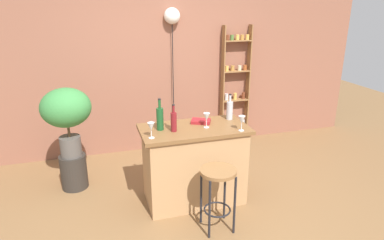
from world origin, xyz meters
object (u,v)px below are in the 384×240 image
(wine_glass_left, at_px, (207,117))
(bottle_wine_red, at_px, (160,118))
(plant_stool, at_px, (74,171))
(bottle_olive_oil, at_px, (174,121))
(potted_plant, at_px, (66,112))
(bar_stool, at_px, (218,185))
(cookbook, at_px, (201,121))
(wine_glass_center, at_px, (242,120))
(pendant_globe_light, at_px, (172,18))
(spice_shelf, at_px, (235,87))
(wine_glass_right, at_px, (151,127))
(bottle_soda_blue, at_px, (230,110))

(wine_glass_left, bearing_deg, bottle_wine_red, 170.96)
(plant_stool, bearing_deg, bottle_olive_oil, -33.89)
(potted_plant, height_order, bottle_wine_red, potted_plant)
(bar_stool, distance_m, cookbook, 0.82)
(wine_glass_center, distance_m, pendant_globe_light, 2.04)
(wine_glass_center, height_order, cookbook, wine_glass_center)
(plant_stool, xyz_separation_m, wine_glass_center, (1.78, -0.93, 0.80))
(pendant_globe_light, bearing_deg, potted_plant, -150.09)
(spice_shelf, xyz_separation_m, wine_glass_right, (-1.64, -1.68, 0.10))
(spice_shelf, distance_m, cookbook, 1.73)
(bottle_soda_blue, xyz_separation_m, wine_glass_center, (-0.02, -0.38, 0.00))
(bottle_olive_oil, bearing_deg, wine_glass_center, -15.48)
(bottle_soda_blue, distance_m, bottle_wine_red, 0.84)
(bottle_wine_red, xyz_separation_m, wine_glass_center, (0.82, -0.28, -0.01))
(wine_glass_center, bearing_deg, bottle_olive_oil, 164.52)
(bottle_soda_blue, bearing_deg, bar_stool, -119.33)
(bottle_wine_red, xyz_separation_m, cookbook, (0.48, 0.09, -0.11))
(bar_stool, bearing_deg, wine_glass_left, 83.66)
(wine_glass_left, bearing_deg, cookbook, 93.12)
(bottle_soda_blue, xyz_separation_m, bottle_wine_red, (-0.84, -0.11, 0.02))
(bottle_soda_blue, relative_size, cookbook, 1.44)
(cookbook, bearing_deg, wine_glass_left, -62.04)
(spice_shelf, relative_size, bottle_soda_blue, 6.14)
(bottle_soda_blue, height_order, wine_glass_center, bottle_soda_blue)
(bar_stool, xyz_separation_m, spice_shelf, (1.08, 2.09, 0.41))
(pendant_globe_light, bearing_deg, spice_shelf, -1.31)
(plant_stool, xyz_separation_m, bottle_wine_red, (0.97, -0.65, 0.81))
(bottle_olive_oil, bearing_deg, pendant_globe_light, 76.37)
(spice_shelf, distance_m, wine_glass_left, 1.86)
(bar_stool, xyz_separation_m, bottle_wine_red, (-0.43, 0.61, 0.53))
(pendant_globe_light, bearing_deg, bottle_soda_blue, -76.85)
(plant_stool, relative_size, wine_glass_center, 2.61)
(pendant_globe_light, bearing_deg, plant_stool, -150.09)
(pendant_globe_light, bearing_deg, bar_stool, -92.14)
(plant_stool, bearing_deg, cookbook, -21.26)
(bottle_olive_oil, bearing_deg, bottle_soda_blue, 15.02)
(wine_glass_left, bearing_deg, wine_glass_center, -31.41)
(wine_glass_left, bearing_deg, potted_plant, 153.48)
(bar_stool, bearing_deg, pendant_globe_light, 87.86)
(wine_glass_right, relative_size, cookbook, 0.78)
(cookbook, bearing_deg, spice_shelf, 78.45)
(bar_stool, relative_size, potted_plant, 0.79)
(potted_plant, height_order, wine_glass_left, potted_plant)
(plant_stool, distance_m, bottle_wine_red, 1.42)
(wine_glass_center, bearing_deg, bottle_wine_red, 161.33)
(potted_plant, relative_size, wine_glass_right, 5.09)
(bottle_olive_oil, xyz_separation_m, bottle_soda_blue, (0.71, 0.19, 0.00))
(spice_shelf, distance_m, potted_plant, 2.61)
(potted_plant, distance_m, wine_glass_right, 1.19)
(wine_glass_left, bearing_deg, bottle_soda_blue, 28.04)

